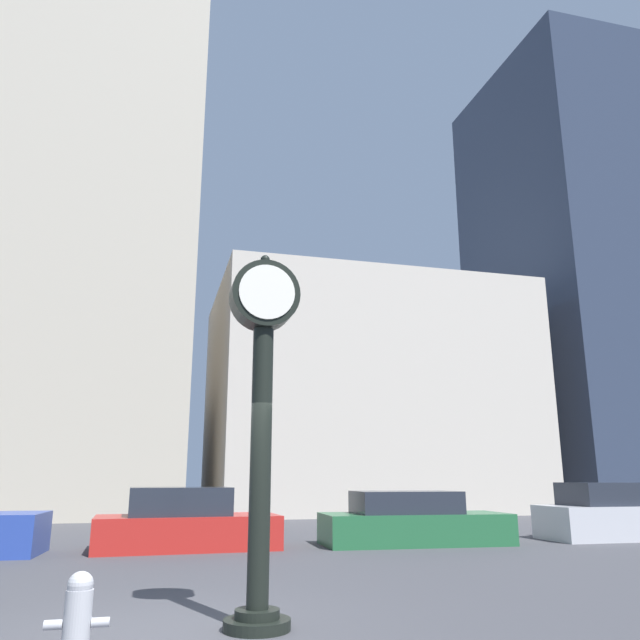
{
  "coord_description": "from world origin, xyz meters",
  "views": [
    {
      "loc": [
        -0.26,
        -7.52,
        1.64
      ],
      "look_at": [
        4.56,
        10.8,
        6.43
      ],
      "focal_mm": 35.0,
      "sensor_mm": 36.0,
      "label": 1
    }
  ],
  "objects": [
    {
      "name": "ground_plane",
      "position": [
        0.0,
        0.0,
        0.0
      ],
      "size": [
        200.0,
        200.0,
        0.0
      ],
      "primitive_type": "plane",
      "color": "#424247"
    },
    {
      "name": "building_tall_tower",
      "position": [
        -5.77,
        24.0,
        14.47
      ],
      "size": [
        13.66,
        12.0,
        28.95
      ],
      "color": "#BCB29E",
      "rests_on": "ground_plane"
    },
    {
      "name": "building_storefront_row",
      "position": [
        10.24,
        24.0,
        5.6
      ],
      "size": [
        15.4,
        12.0,
        11.21
      ],
      "color": "beige",
      "rests_on": "ground_plane"
    },
    {
      "name": "building_glass_modern",
      "position": [
        24.82,
        24.0,
        13.62
      ],
      "size": [
        10.09,
        12.0,
        27.24
      ],
      "color": "#2D384C",
      "rests_on": "ground_plane"
    },
    {
      "name": "street_clock",
      "position": [
        0.97,
        -0.09,
        2.56
      ],
      "size": [
        0.85,
        0.75,
        4.39
      ],
      "color": "black",
      "rests_on": "ground_plane"
    },
    {
      "name": "car_red",
      "position": [
        0.58,
        8.2,
        0.59
      ],
      "size": [
        4.27,
        2.04,
        1.41
      ],
      "rotation": [
        0.0,
        0.0,
        0.03
      ],
      "color": "red",
      "rests_on": "ground_plane"
    },
    {
      "name": "car_green",
      "position": [
        6.2,
        7.86,
        0.55
      ],
      "size": [
        4.78,
        2.13,
        1.3
      ],
      "rotation": [
        0.0,
        0.0,
        -0.06
      ],
      "color": "#236038",
      "rests_on": "ground_plane"
    },
    {
      "name": "car_silver",
      "position": [
        12.09,
        7.73,
        0.63
      ],
      "size": [
        4.12,
        1.87,
        1.5
      ],
      "rotation": [
        0.0,
        0.0,
        -0.02
      ],
      "color": "#BCBCC1",
      "rests_on": "ground_plane"
    },
    {
      "name": "fire_hydrant_near",
      "position": [
        -0.83,
        -1.0,
        0.41
      ],
      "size": [
        0.56,
        0.25,
        0.8
      ],
      "color": "#B7B7BC",
      "rests_on": "ground_plane"
    }
  ]
}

